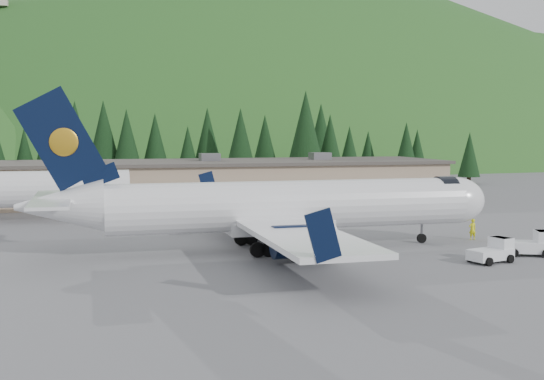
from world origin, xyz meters
The scene contains 8 objects.
ground centered at (0.00, 0.00, 0.00)m, with size 600.00×600.00×0.00m, color #5A5A5F.
airliner centered at (-1.06, -0.01, 3.19)m, with size 35.99×33.71×11.99m.
baggage_tug_a centered at (11.84, -8.47, 0.74)m, with size 3.41×2.54×1.65m.
baggage_tug_b centered at (15.94, -6.94, 0.81)m, with size 3.75×2.95×1.80m.
terminal_building centered at (-5.01, 38.00, 2.62)m, with size 71.00×17.00×6.10m.
ramp_worker centered at (15.65, 0.55, 0.87)m, with size 0.63×0.42×1.74m, color yellow.
tree_line centered at (-11.00, 61.51, 7.30)m, with size 110.12×18.66×14.44m.
hills centered at (53.34, 207.38, -82.80)m, with size 614.00×330.00×300.00m.
Camera 1 is at (-14.32, -49.06, 8.87)m, focal length 45.00 mm.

